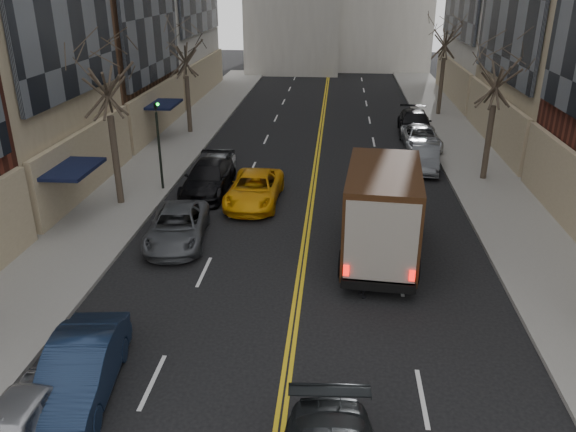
# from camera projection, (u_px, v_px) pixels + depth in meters

# --- Properties ---
(sidewalk_left) EXTENTS (4.00, 66.00, 0.15)m
(sidewalk_left) POSITION_uv_depth(u_px,v_px,m) (161.00, 159.00, 32.59)
(sidewalk_left) COLOR slate
(sidewalk_left) RESTS_ON ground
(sidewalk_right) EXTENTS (4.00, 66.00, 0.15)m
(sidewalk_right) POSITION_uv_depth(u_px,v_px,m) (478.00, 167.00, 31.12)
(sidewalk_right) COLOR slate
(sidewalk_right) RESTS_ON ground
(tree_lf_mid) EXTENTS (3.20, 3.20, 8.91)m
(tree_lf_mid) POSITION_uv_depth(u_px,v_px,m) (103.00, 60.00, 23.60)
(tree_lf_mid) COLOR #382D23
(tree_lf_mid) RESTS_ON sidewalk_left
(tree_lf_far) EXTENTS (3.20, 3.20, 8.12)m
(tree_lf_far) POSITION_uv_depth(u_px,v_px,m) (184.00, 41.00, 35.73)
(tree_lf_far) COLOR #382D23
(tree_lf_far) RESTS_ON sidewalk_left
(tree_rt_mid) EXTENTS (3.20, 3.20, 8.32)m
(tree_rt_mid) POSITION_uv_depth(u_px,v_px,m) (500.00, 59.00, 26.91)
(tree_rt_mid) COLOR #382D23
(tree_rt_mid) RESTS_ON sidewalk_right
(tree_rt_far) EXTENTS (3.20, 3.20, 9.11)m
(tree_rt_far) POSITION_uv_depth(u_px,v_px,m) (448.00, 23.00, 40.42)
(tree_rt_far) COLOR #382D23
(tree_rt_far) RESTS_ON sidewalk_right
(traffic_signal) EXTENTS (0.29, 0.26, 4.70)m
(traffic_signal) POSITION_uv_depth(u_px,v_px,m) (158.00, 136.00, 26.80)
(traffic_signal) COLOR black
(traffic_signal) RESTS_ON sidewalk_left
(ups_truck) EXTENTS (3.15, 6.89, 3.68)m
(ups_truck) POSITION_uv_depth(u_px,v_px,m) (382.00, 212.00, 20.65)
(ups_truck) COLOR black
(ups_truck) RESTS_ON ground
(taxi) EXTENTS (2.42, 5.05, 1.39)m
(taxi) POSITION_uv_depth(u_px,v_px,m) (254.00, 189.00, 26.17)
(taxi) COLOR orange
(taxi) RESTS_ON ground
(pedestrian) EXTENTS (0.59, 0.69, 1.59)m
(pedestrian) POSITION_uv_depth(u_px,v_px,m) (363.00, 275.00, 18.44)
(pedestrian) COLOR black
(pedestrian) RESTS_ON ground
(parked_lf_a) EXTENTS (1.58, 3.82, 1.29)m
(parked_lf_a) POSITION_uv_depth(u_px,v_px,m) (13.00, 432.00, 12.27)
(parked_lf_a) COLOR #AEB1B6
(parked_lf_a) RESTS_ON ground
(parked_lf_b) EXTENTS (2.09, 4.64, 1.48)m
(parked_lf_b) POSITION_uv_depth(u_px,v_px,m) (80.00, 371.00, 14.03)
(parked_lf_b) COLOR #101C33
(parked_lf_b) RESTS_ON ground
(parked_lf_c) EXTENTS (2.77, 5.00, 1.32)m
(parked_lf_c) POSITION_uv_depth(u_px,v_px,m) (177.00, 226.00, 22.33)
(parked_lf_c) COLOR #484B50
(parked_lf_c) RESTS_ON ground
(parked_lf_d) EXTENTS (2.12, 5.10, 1.47)m
(parked_lf_d) POSITION_uv_depth(u_px,v_px,m) (208.00, 178.00, 27.50)
(parked_lf_d) COLOR black
(parked_lf_d) RESTS_ON ground
(parked_lf_e) EXTENTS (1.78, 4.21, 1.42)m
(parked_lf_e) POSITION_uv_depth(u_px,v_px,m) (217.00, 166.00, 29.36)
(parked_lf_e) COLOR #B8BBC0
(parked_lf_e) RESTS_ON ground
(parked_rt_a) EXTENTS (1.98, 4.32, 1.37)m
(parked_rt_a) POSITION_uv_depth(u_px,v_px,m) (425.00, 158.00, 30.72)
(parked_rt_a) COLOR #4D5055
(parked_rt_a) RESTS_ON ground
(parked_rt_b) EXTENTS (2.24, 4.76, 1.32)m
(parked_rt_b) POSITION_uv_depth(u_px,v_px,m) (421.00, 138.00, 34.63)
(parked_rt_b) COLOR #A5A8AD
(parked_rt_b) RESTS_ON ground
(parked_rt_c) EXTENTS (2.40, 5.34, 1.52)m
(parked_rt_c) POSITION_uv_depth(u_px,v_px,m) (414.00, 123.00, 37.73)
(parked_rt_c) COLOR black
(parked_rt_c) RESTS_ON ground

